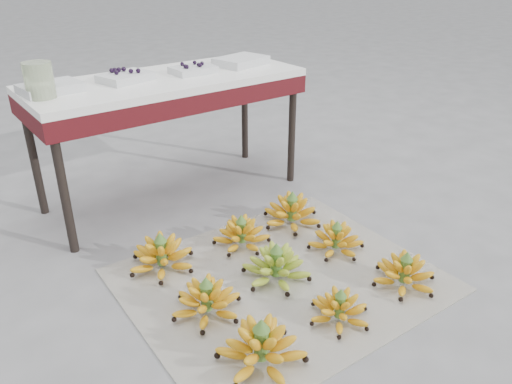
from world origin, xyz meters
TOP-DOWN VIEW (x-y plane):
  - ground at (0.00, 0.00)m, footprint 60.00×60.00m
  - newspaper_mat at (-0.08, -0.02)m, footprint 1.28×1.09m
  - bunch_front_left at (-0.44, -0.35)m, footprint 0.39×0.39m
  - bunch_front_center at (-0.07, -0.35)m, footprint 0.29×0.29m
  - bunch_front_right at (0.31, -0.36)m, footprint 0.34×0.34m
  - bunch_mid_left at (-0.44, -0.02)m, footprint 0.36×0.36m
  - bunch_mid_center at (-0.09, -0.00)m, footprint 0.32×0.32m
  - bunch_mid_right at (0.27, 0.00)m, footprint 0.28×0.28m
  - bunch_back_left at (-0.44, 0.36)m, footprint 0.36×0.36m
  - bunch_back_center at (-0.05, 0.31)m, footprint 0.33×0.33m
  - bunch_back_right at (0.27, 0.32)m, footprint 0.33×0.33m
  - vendor_table at (-0.04, 0.98)m, footprint 1.42×0.57m
  - tray_far_left at (-0.61, 1.01)m, footprint 0.28×0.21m
  - tray_left at (-0.25, 1.01)m, footprint 0.28×0.23m
  - tray_right at (0.11, 0.96)m, footprint 0.22×0.16m
  - tray_far_right at (0.43, 0.98)m, footprint 0.32×0.26m
  - glass_jar at (-0.67, 0.94)m, footprint 0.16×0.16m

SIDE VIEW (x-z plane):
  - ground at x=0.00m, z-range 0.00..0.00m
  - newspaper_mat at x=-0.08m, z-range 0.00..0.01m
  - bunch_front_center at x=-0.07m, z-range -0.02..0.13m
  - bunch_mid_right at x=0.27m, z-range -0.02..0.14m
  - bunch_back_center at x=-0.05m, z-range -0.02..0.14m
  - bunch_front_right at x=0.31m, z-range -0.02..0.14m
  - bunch_mid_left at x=-0.44m, z-range -0.02..0.15m
  - bunch_mid_center at x=-0.09m, z-range -0.02..0.16m
  - bunch_back_left at x=-0.44m, z-range -0.02..0.16m
  - bunch_back_right at x=0.27m, z-range -0.02..0.16m
  - bunch_front_left at x=-0.44m, z-range -0.02..0.16m
  - vendor_table at x=-0.04m, z-range 0.26..0.95m
  - tray_right at x=0.11m, z-range 0.67..0.73m
  - tray_far_left at x=-0.61m, z-range 0.68..0.72m
  - tray_left at x=-0.25m, z-range 0.67..0.74m
  - tray_far_right at x=0.43m, z-range 0.68..0.73m
  - glass_jar at x=-0.67m, z-range 0.68..0.84m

